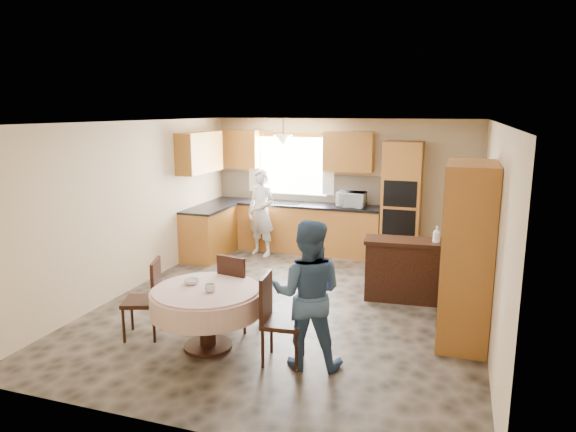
% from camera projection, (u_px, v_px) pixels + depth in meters
% --- Properties ---
extents(floor, '(5.00, 6.00, 0.01)m').
position_uv_depth(floor, '(293.00, 304.00, 7.14)').
color(floor, brown).
rests_on(floor, ground).
extents(ceiling, '(5.00, 6.00, 0.01)m').
position_uv_depth(ceiling, '(293.00, 122.00, 6.63)').
color(ceiling, white).
rests_on(ceiling, wall_back).
extents(wall_back, '(5.00, 0.02, 2.50)m').
position_uv_depth(wall_back, '(342.00, 186.00, 9.67)').
color(wall_back, tan).
rests_on(wall_back, floor).
extents(wall_front, '(5.00, 0.02, 2.50)m').
position_uv_depth(wall_front, '(177.00, 289.00, 4.10)').
color(wall_front, tan).
rests_on(wall_front, floor).
extents(wall_left, '(0.02, 6.00, 2.50)m').
position_uv_depth(wall_left, '(134.00, 206.00, 7.66)').
color(wall_left, tan).
rests_on(wall_left, floor).
extents(wall_right, '(0.02, 6.00, 2.50)m').
position_uv_depth(wall_right, '(492.00, 230.00, 6.11)').
color(wall_right, tan).
rests_on(wall_right, floor).
extents(window, '(1.40, 0.03, 1.10)m').
position_uv_depth(window, '(291.00, 166.00, 9.89)').
color(window, white).
rests_on(window, wall_back).
extents(curtain_left, '(0.22, 0.02, 1.15)m').
position_uv_depth(curtain_left, '(254.00, 162.00, 10.06)').
color(curtain_left, white).
rests_on(curtain_left, wall_back).
extents(curtain_right, '(0.22, 0.02, 1.15)m').
position_uv_depth(curtain_right, '(328.00, 165.00, 9.60)').
color(curtain_right, white).
rests_on(curtain_right, wall_back).
extents(base_cab_back, '(3.30, 0.60, 0.88)m').
position_uv_depth(base_cab_back, '(294.00, 228.00, 9.82)').
color(base_cab_back, orange).
rests_on(base_cab_back, floor).
extents(counter_back, '(3.30, 0.64, 0.04)m').
position_uv_depth(counter_back, '(294.00, 204.00, 9.72)').
color(counter_back, black).
rests_on(counter_back, base_cab_back).
extents(base_cab_left, '(0.60, 1.20, 0.88)m').
position_uv_depth(base_cab_left, '(209.00, 233.00, 9.40)').
color(base_cab_left, orange).
rests_on(base_cab_left, floor).
extents(counter_left, '(0.64, 1.20, 0.04)m').
position_uv_depth(counter_left, '(208.00, 208.00, 9.31)').
color(counter_left, black).
rests_on(counter_left, base_cab_left).
extents(backsplash, '(3.30, 0.02, 0.55)m').
position_uv_depth(backsplash, '(299.00, 187.00, 9.94)').
color(backsplash, beige).
rests_on(backsplash, wall_back).
extents(wall_cab_left, '(0.85, 0.33, 0.72)m').
position_uv_depth(wall_cab_left, '(238.00, 149.00, 10.02)').
color(wall_cab_left, '#BA832E').
rests_on(wall_cab_left, wall_back).
extents(wall_cab_right, '(0.90, 0.33, 0.72)m').
position_uv_depth(wall_cab_right, '(349.00, 152.00, 9.33)').
color(wall_cab_right, '#BA832E').
rests_on(wall_cab_right, wall_back).
extents(wall_cab_side, '(0.33, 1.20, 0.72)m').
position_uv_depth(wall_cab_side, '(200.00, 152.00, 9.14)').
color(wall_cab_side, '#BA832E').
rests_on(wall_cab_side, wall_left).
extents(oven_tower, '(0.66, 0.62, 2.12)m').
position_uv_depth(oven_tower, '(402.00, 202.00, 9.06)').
color(oven_tower, orange).
rests_on(oven_tower, floor).
extents(oven_upper, '(0.56, 0.01, 0.45)m').
position_uv_depth(oven_upper, '(400.00, 194.00, 8.73)').
color(oven_upper, black).
rests_on(oven_upper, oven_tower).
extents(oven_lower, '(0.56, 0.01, 0.45)m').
position_uv_depth(oven_lower, '(399.00, 223.00, 8.83)').
color(oven_lower, black).
rests_on(oven_lower, oven_tower).
extents(pendant, '(0.36, 0.36, 0.18)m').
position_uv_depth(pendant, '(283.00, 140.00, 9.34)').
color(pendant, beige).
rests_on(pendant, ceiling).
extents(sideboard, '(1.19, 0.57, 0.82)m').
position_uv_depth(sideboard, '(405.00, 272.00, 7.24)').
color(sideboard, '#351A0E').
rests_on(sideboard, floor).
extents(space_heater, '(0.49, 0.43, 0.57)m').
position_uv_depth(space_heater, '(423.00, 278.00, 7.37)').
color(space_heater, black).
rests_on(space_heater, floor).
extents(cupboard, '(0.54, 1.09, 2.08)m').
position_uv_depth(cupboard, '(467.00, 253.00, 5.88)').
color(cupboard, orange).
rests_on(cupboard, floor).
extents(dining_table, '(1.25, 1.25, 0.71)m').
position_uv_depth(dining_table, '(207.00, 302.00, 5.73)').
color(dining_table, '#351A0E').
rests_on(dining_table, floor).
extents(chair_left, '(0.52, 0.52, 0.94)m').
position_uv_depth(chair_left, '(148.00, 295.00, 6.04)').
color(chair_left, '#351A0E').
rests_on(chair_left, floor).
extents(chair_back, '(0.48, 0.48, 0.95)m').
position_uv_depth(chair_back, '(237.00, 288.00, 6.26)').
color(chair_back, '#351A0E').
rests_on(chair_back, floor).
extents(chair_right, '(0.46, 0.46, 0.96)m').
position_uv_depth(chair_right, '(276.00, 314.00, 5.42)').
color(chair_right, '#351A0E').
rests_on(chair_right, floor).
extents(framed_picture, '(0.06, 0.55, 0.45)m').
position_uv_depth(framed_picture, '(486.00, 188.00, 7.36)').
color(framed_picture, gold).
rests_on(framed_picture, wall_right).
extents(microwave, '(0.52, 0.37, 0.28)m').
position_uv_depth(microwave, '(352.00, 199.00, 9.30)').
color(microwave, silver).
rests_on(microwave, counter_back).
extents(person_sink, '(0.67, 0.54, 1.60)m').
position_uv_depth(person_sink, '(261.00, 213.00, 9.43)').
color(person_sink, silver).
rests_on(person_sink, floor).
extents(person_dining, '(0.85, 0.71, 1.57)m').
position_uv_depth(person_dining, '(308.00, 294.00, 5.30)').
color(person_dining, '#365176').
rests_on(person_dining, floor).
extents(bowl_sideboard, '(0.21, 0.21, 0.05)m').
position_uv_depth(bowl_sideboard, '(379.00, 240.00, 7.27)').
color(bowl_sideboard, '#B2B2B2').
rests_on(bowl_sideboard, sideboard).
extents(bottle_sideboard, '(0.13, 0.13, 0.28)m').
position_uv_depth(bottle_sideboard, '(436.00, 236.00, 7.01)').
color(bottle_sideboard, silver).
rests_on(bottle_sideboard, sideboard).
extents(cup_table, '(0.13, 0.13, 0.09)m').
position_uv_depth(cup_table, '(210.00, 288.00, 5.57)').
color(cup_table, '#B2B2B2').
rests_on(cup_table, dining_table).
extents(bowl_table, '(0.23, 0.23, 0.06)m').
position_uv_depth(bowl_table, '(192.00, 282.00, 5.83)').
color(bowl_table, '#B2B2B2').
rests_on(bowl_table, dining_table).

